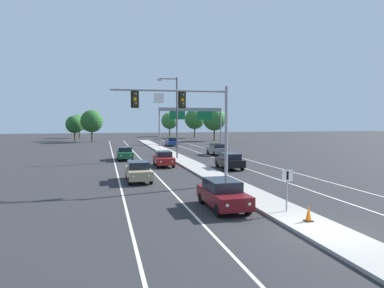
{
  "coord_description": "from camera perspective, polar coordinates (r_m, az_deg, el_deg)",
  "views": [
    {
      "loc": [
        -9.08,
        -13.42,
        4.82
      ],
      "look_at": [
        -3.2,
        10.68,
        3.2
      ],
      "focal_mm": 33.61,
      "sensor_mm": 36.0,
      "label": 1
    }
  ],
  "objects": [
    {
      "name": "ground_plane",
      "position": [
        16.91,
        20.04,
        -13.06
      ],
      "size": [
        260.0,
        260.0,
        0.0
      ],
      "primitive_type": "plane",
      "color": "#28282B"
    },
    {
      "name": "median_island",
      "position": [
        33.05,
        2.39,
        -4.52
      ],
      "size": [
        2.4,
        110.0,
        0.15
      ],
      "primitive_type": "cube",
      "color": "#9E9B93",
      "rests_on": "ground"
    },
    {
      "name": "lane_stripe_oncoming_center",
      "position": [
        38.97,
        -7.17,
        -3.39
      ],
      "size": [
        0.14,
        100.0,
        0.01
      ],
      "primitive_type": "cube",
      "color": "silver",
      "rests_on": "ground"
    },
    {
      "name": "lane_stripe_receding_center",
      "position": [
        41.1,
        5.98,
        -3.02
      ],
      "size": [
        0.14,
        100.0,
        0.01
      ],
      "primitive_type": "cube",
      "color": "silver",
      "rests_on": "ground"
    },
    {
      "name": "edge_stripe_left",
      "position": [
        38.73,
        -12.03,
        -3.49
      ],
      "size": [
        0.14,
        100.0,
        0.01
      ],
      "primitive_type": "cube",
      "color": "silver",
      "rests_on": "ground"
    },
    {
      "name": "edge_stripe_right",
      "position": [
        42.32,
        10.2,
        -2.86
      ],
      "size": [
        0.14,
        100.0,
        0.01
      ],
      "primitive_type": "cube",
      "color": "silver",
      "rests_on": "ground"
    },
    {
      "name": "overhead_signal_mast",
      "position": [
        25.99,
        -0.29,
        4.98
      ],
      "size": [
        8.51,
        0.44,
        7.2
      ],
      "color": "gray",
      "rests_on": "median_island"
    },
    {
      "name": "median_sign_post",
      "position": [
        19.23,
        14.86,
        -6.07
      ],
      "size": [
        0.6,
        0.1,
        2.2
      ],
      "color": "gray",
      "rests_on": "median_island"
    },
    {
      "name": "street_lamp_median",
      "position": [
        44.77,
        -2.68,
        4.98
      ],
      "size": [
        2.58,
        0.28,
        10.0
      ],
      "color": "#4C4C51",
      "rests_on": "median_island"
    },
    {
      "name": "car_oncoming_darkred",
      "position": [
        19.89,
        4.92,
        -7.88
      ],
      "size": [
        1.88,
        4.49,
        1.58
      ],
      "color": "#5B0F14",
      "rests_on": "ground"
    },
    {
      "name": "car_oncoming_tan",
      "position": [
        28.95,
        -8.51,
        -4.25
      ],
      "size": [
        1.84,
        4.48,
        1.58
      ],
      "color": "tan",
      "rests_on": "ground"
    },
    {
      "name": "car_oncoming_red",
      "position": [
        38.13,
        -4.54,
        -2.3
      ],
      "size": [
        1.9,
        4.5,
        1.58
      ],
      "color": "maroon",
      "rests_on": "ground"
    },
    {
      "name": "car_oncoming_green",
      "position": [
        45.04,
        -10.61,
        -1.43
      ],
      "size": [
        1.83,
        4.47,
        1.58
      ],
      "color": "#195633",
      "rests_on": "ground"
    },
    {
      "name": "car_receding_black",
      "position": [
        36.09,
        5.98,
        -2.65
      ],
      "size": [
        1.86,
        4.48,
        1.58
      ],
      "color": "black",
      "rests_on": "ground"
    },
    {
      "name": "car_receding_grey",
      "position": [
        50.47,
        3.96,
        -0.82
      ],
      "size": [
        1.9,
        4.5,
        1.58
      ],
      "color": "slate",
      "rests_on": "ground"
    },
    {
      "name": "car_receding_blue",
      "position": [
        68.64,
        -3.25,
        0.39
      ],
      "size": [
        1.88,
        4.49,
        1.58
      ],
      "color": "navy",
      "rests_on": "ground"
    },
    {
      "name": "traffic_cone_median_nose",
      "position": [
        17.79,
        18.01,
        -10.47
      ],
      "size": [
        0.36,
        0.36,
        0.74
      ],
      "color": "black",
      "rests_on": "median_island"
    },
    {
      "name": "highway_sign_gantry",
      "position": [
        73.87,
        -0.19,
        4.77
      ],
      "size": [
        13.28,
        0.42,
        7.5
      ],
      "color": "gray",
      "rests_on": "ground"
    },
    {
      "name": "tree_far_right_b",
      "position": [
        99.76,
        0.42,
        3.96
      ],
      "size": [
        5.52,
        5.52,
        7.98
      ],
      "color": "#4C3823",
      "rests_on": "ground"
    },
    {
      "name": "tree_far_right_a",
      "position": [
        85.42,
        3.57,
        3.96
      ],
      "size": [
        5.47,
        5.47,
        7.92
      ],
      "color": "#4C3823",
      "rests_on": "ground"
    },
    {
      "name": "tree_far_left_c",
      "position": [
        83.37,
        -15.63,
        3.51
      ],
      "size": [
        4.97,
        4.97,
        7.19
      ],
      "color": "#4C3823",
      "rests_on": "ground"
    },
    {
      "name": "tree_far_left_a",
      "position": [
        103.41,
        -17.48,
        3.26
      ],
      "size": [
        4.53,
        4.53,
        6.56
      ],
      "color": "#4C3823",
      "rests_on": "ground"
    },
    {
      "name": "tree_far_right_c",
      "position": [
        109.94,
        -3.57,
        3.72
      ],
      "size": [
        5.08,
        5.08,
        7.35
      ],
      "color": "#4C3823",
      "rests_on": "ground"
    },
    {
      "name": "tree_far_left_b",
      "position": [
        88.98,
        -18.14,
        2.97
      ],
      "size": [
        4.15,
        4.15,
        6.01
      ],
      "color": "#4C3823",
      "rests_on": "ground"
    }
  ]
}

